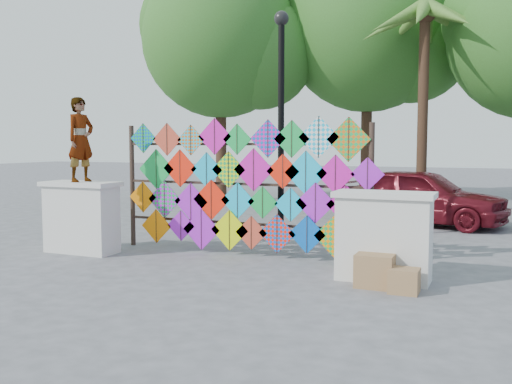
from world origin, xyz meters
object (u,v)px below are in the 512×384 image
vendor_woman (81,140)px  sedan (421,196)px  lamppost (281,105)px  kite_rack (245,187)px

vendor_woman → sedan: vendor_woman is taller
sedan → lamppost: (-2.16, -3.87, 2.00)m
kite_rack → sedan: bearing=65.4°
vendor_woman → sedan: 8.06m
sedan → lamppost: lamppost is taller
kite_rack → vendor_woman: size_ratio=3.26×
sedan → vendor_woman: bearing=152.5°
sedan → lamppost: bearing=163.6°
vendor_woman → lamppost: bearing=-44.1°
kite_rack → vendor_woman: vendor_woman is taller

